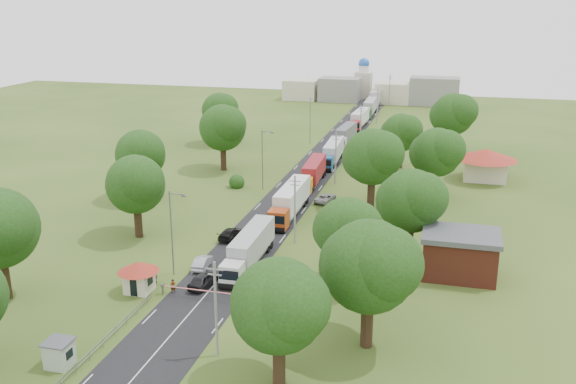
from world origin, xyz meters
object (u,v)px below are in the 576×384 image
(info_sign, at_px, (348,149))
(car_lane_front, at_px, (203,280))
(truck_0, at_px, (250,248))
(guard_booth, at_px, (139,273))
(car_lane_mid, at_px, (202,263))
(boom_barrier, at_px, (190,290))
(pedestrian_near, at_px, (173,287))

(info_sign, relative_size, car_lane_front, 0.90)
(info_sign, height_order, truck_0, info_sign)
(guard_booth, relative_size, truck_0, 0.31)
(guard_booth, height_order, car_lane_mid, guard_booth)
(boom_barrier, xyz_separation_m, truck_0, (3.44, 9.78, 1.22))
(guard_booth, bearing_deg, truck_0, 46.52)
(guard_booth, distance_m, truck_0, 13.48)
(boom_barrier, bearing_deg, pedestrian_near, 166.86)
(truck_0, bearing_deg, info_sign, 86.45)
(car_lane_front, relative_size, car_lane_mid, 1.09)
(car_lane_front, height_order, car_lane_mid, car_lane_front)
(truck_0, bearing_deg, boom_barrier, -109.36)
(truck_0, relative_size, car_lane_front, 3.13)
(truck_0, height_order, pedestrian_near, truck_0)
(guard_booth, relative_size, pedestrian_near, 2.82)
(boom_barrier, xyz_separation_m, car_lane_mid, (-1.64, 7.54, -0.20))
(boom_barrier, relative_size, guard_booth, 2.10)
(boom_barrier, bearing_deg, info_sign, 83.76)
(car_lane_front, bearing_deg, truck_0, -106.70)
(car_lane_front, bearing_deg, car_lane_mid, -59.47)
(car_lane_front, bearing_deg, pedestrian_near, 50.85)
(guard_booth, xyz_separation_m, info_sign, (12.40, 60.00, 0.84))
(car_lane_mid, bearing_deg, boom_barrier, 97.66)
(pedestrian_near, bearing_deg, car_lane_front, 21.89)
(info_sign, bearing_deg, car_lane_mid, -98.88)
(car_lane_front, bearing_deg, guard_booth, 32.21)
(truck_0, bearing_deg, car_lane_front, -114.03)
(car_lane_mid, bearing_deg, info_sign, -103.52)
(truck_0, xyz_separation_m, car_lane_mid, (-5.08, -2.24, -1.42))
(boom_barrier, height_order, car_lane_front, car_lane_front)
(truck_0, relative_size, car_lane_mid, 3.42)
(info_sign, distance_m, pedestrian_near, 60.17)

